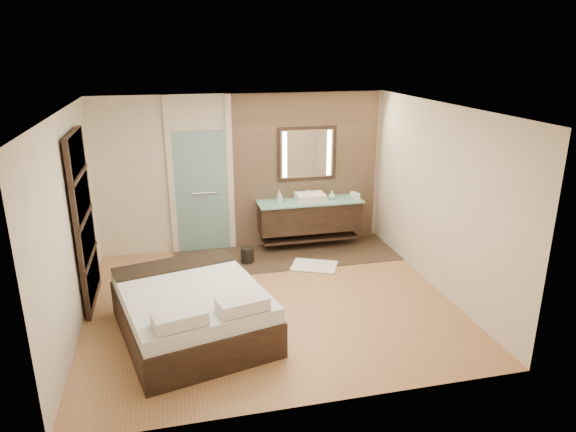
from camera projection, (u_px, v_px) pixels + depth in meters
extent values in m
plane|color=#A76846|center=(270.00, 302.00, 7.26)|extent=(5.00, 5.00, 0.00)
cube|color=#33231B|center=(286.00, 255.00, 8.86)|extent=(3.80, 1.30, 0.01)
cube|color=tan|center=(306.00, 170.00, 9.11)|extent=(2.60, 0.08, 2.70)
cube|color=black|center=(310.00, 216.00, 9.09)|extent=(1.80, 0.50, 0.50)
cube|color=black|center=(309.00, 237.00, 9.21)|extent=(1.71, 0.45, 0.04)
cube|color=#92DFD3|center=(310.00, 202.00, 8.98)|extent=(1.85, 0.55, 0.03)
cube|color=white|center=(310.00, 197.00, 8.96)|extent=(0.50, 0.38, 0.13)
cylinder|color=silver|center=(307.00, 193.00, 9.13)|extent=(0.03, 0.03, 0.18)
cylinder|color=silver|center=(308.00, 189.00, 9.07)|extent=(0.02, 0.10, 0.02)
cube|color=black|center=(307.00, 154.00, 8.97)|extent=(1.06, 0.03, 0.96)
cube|color=white|center=(307.00, 154.00, 8.96)|extent=(0.94, 0.01, 0.84)
cube|color=#FFE3BF|center=(285.00, 155.00, 8.87)|extent=(0.07, 0.01, 0.80)
cube|color=#FFE3BF|center=(329.00, 153.00, 9.04)|extent=(0.07, 0.01, 0.80)
cube|color=#B6E6E6|center=(202.00, 193.00, 8.80)|extent=(0.90, 0.05, 2.10)
cylinder|color=silver|center=(205.00, 193.00, 8.76)|extent=(0.45, 0.03, 0.03)
cube|color=beige|center=(171.00, 177.00, 8.61)|extent=(0.10, 0.08, 2.70)
cube|color=beige|center=(230.00, 174.00, 8.82)|extent=(0.10, 0.08, 2.70)
cube|color=black|center=(84.00, 221.00, 6.91)|extent=(0.06, 1.20, 2.40)
cube|color=beige|center=(93.00, 277.00, 7.18)|extent=(0.02, 1.06, 0.52)
cube|color=beige|center=(88.00, 238.00, 6.99)|extent=(0.02, 1.06, 0.52)
cube|color=beige|center=(82.00, 196.00, 6.81)|extent=(0.02, 1.06, 0.52)
cube|color=beige|center=(77.00, 153.00, 6.62)|extent=(0.02, 1.06, 0.52)
cube|color=black|center=(193.00, 317.00, 6.40)|extent=(2.07, 2.37, 0.45)
cube|color=silver|center=(191.00, 294.00, 6.30)|extent=(2.01, 2.31, 0.18)
cube|color=black|center=(174.00, 265.00, 6.92)|extent=(1.64, 0.82, 0.04)
cube|color=silver|center=(180.00, 318.00, 5.40)|extent=(0.62, 0.43, 0.14)
cube|color=silver|center=(243.00, 304.00, 5.71)|extent=(0.62, 0.43, 0.14)
cube|color=white|center=(314.00, 266.00, 8.41)|extent=(0.86, 0.76, 0.02)
cylinder|color=black|center=(247.00, 255.00, 8.53)|extent=(0.24, 0.24, 0.27)
cube|color=silver|center=(356.00, 196.00, 9.05)|extent=(0.15, 0.15, 0.10)
imported|color=silver|center=(279.00, 196.00, 8.87)|extent=(0.10, 0.10, 0.21)
imported|color=#B2B2B2|center=(280.00, 198.00, 8.85)|extent=(0.09, 0.09, 0.18)
imported|color=silver|center=(332.00, 195.00, 9.06)|extent=(0.14, 0.14, 0.15)
imported|color=white|center=(353.00, 195.00, 9.16)|extent=(0.17, 0.17, 0.10)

